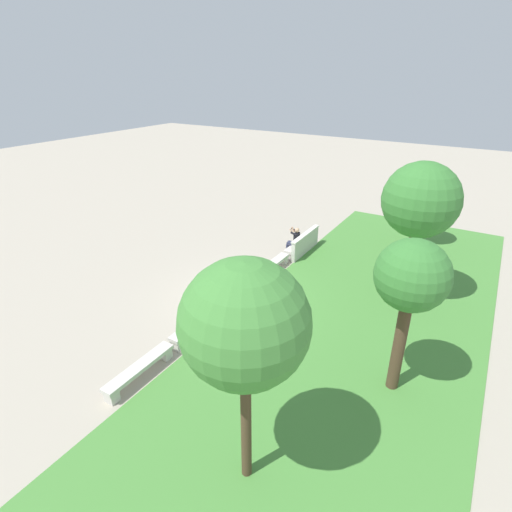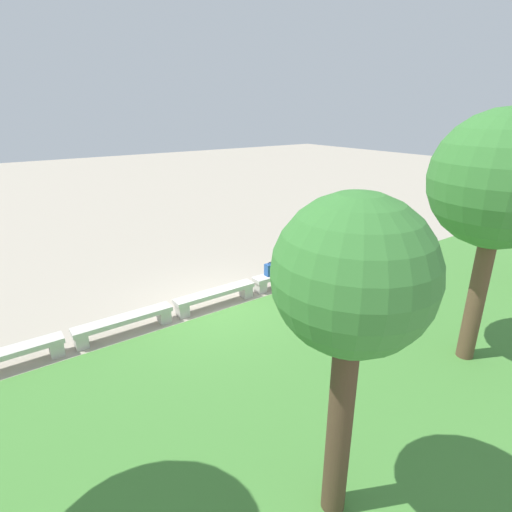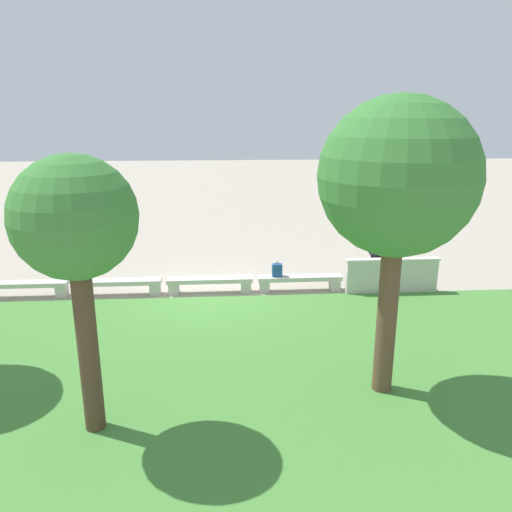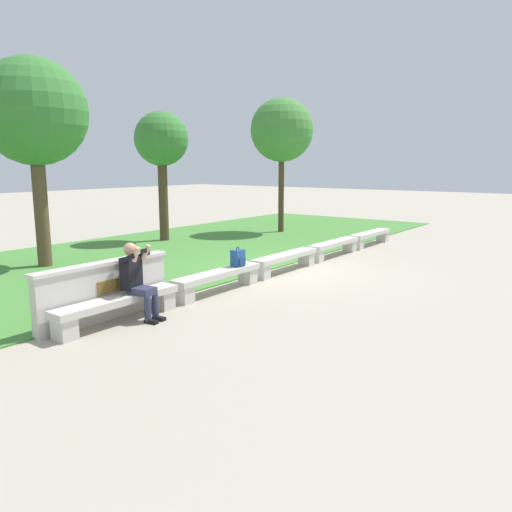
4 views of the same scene
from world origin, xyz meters
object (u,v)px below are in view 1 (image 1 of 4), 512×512
object	(u,v)px
bench_main	(299,245)
tree_right_background	(421,201)
backpack	(265,265)
tree_far_back	(412,279)
person_photographer	(294,239)
bench_near	(273,266)
bench_mid	(240,291)
tree_behind_wall	(245,324)
tree_left_background	(425,188)
bench_end	(140,369)
bench_far	(197,324)

from	to	relation	value
bench_main	tree_right_background	bearing A→B (deg)	70.88
backpack	tree_far_back	xyz separation A→B (m)	(3.62, 6.17, 2.76)
tree_right_background	tree_far_back	bearing A→B (deg)	9.44
person_photographer	tree_far_back	size ratio (longest dim) A/B	0.30
person_photographer	tree_right_background	distance (m)	6.42
tree_right_background	bench_near	bearing A→B (deg)	-82.59
person_photographer	tree_far_back	xyz separation A→B (m)	(6.46, 6.23, 2.65)
bench_mid	tree_far_back	size ratio (longest dim) A/B	0.54
tree_behind_wall	tree_left_background	size ratio (longest dim) A/B	1.30
person_photographer	tree_right_background	xyz separation A→B (m)	(1.50, 5.41, 3.12)
tree_behind_wall	tree_right_background	world-z (taller)	tree_right_background
backpack	tree_left_background	size ratio (longest dim) A/B	0.11
bench_near	bench_end	xyz separation A→B (m)	(7.63, 0.00, 0.00)
bench_end	tree_far_back	world-z (taller)	tree_far_back
bench_near	bench_mid	size ratio (longest dim) A/B	1.00
bench_far	tree_far_back	xyz separation A→B (m)	(-0.82, 6.16, 3.07)
person_photographer	tree_left_background	world-z (taller)	tree_left_background
bench_near	tree_far_back	world-z (taller)	tree_far_back
bench_near	backpack	bearing A→B (deg)	-1.44
bench_far	tree_behind_wall	distance (m)	6.48
tree_behind_wall	tree_right_background	size ratio (longest dim) A/B	0.98
bench_far	bench_end	world-z (taller)	same
bench_far	backpack	world-z (taller)	backpack
bench_main	bench_end	distance (m)	10.17
bench_main	backpack	distance (m)	3.21
bench_main	bench_far	distance (m)	7.63
bench_far	tree_far_back	world-z (taller)	tree_far_back
bench_main	tree_left_background	xyz separation A→B (m)	(-3.72, 4.60, 2.62)
bench_near	bench_mid	world-z (taller)	same
bench_mid	tree_far_back	xyz separation A→B (m)	(1.72, 6.16, 3.07)
bench_main	tree_left_background	size ratio (longest dim) A/B	0.61
bench_main	tree_far_back	world-z (taller)	tree_far_back
bench_main	backpack	size ratio (longest dim) A/B	5.57
tree_left_background	bench_main	bearing A→B (deg)	-51.02
person_photographer	tree_behind_wall	distance (m)	11.97
bench_far	tree_left_background	size ratio (longest dim) A/B	0.61
bench_main	tree_right_background	xyz separation A→B (m)	(1.85, 5.33, 3.55)
bench_near	bench_far	distance (m)	5.09
bench_main	bench_mid	bearing A→B (deg)	0.00
tree_left_background	bench_near	bearing A→B (deg)	-36.28
person_photographer	backpack	world-z (taller)	person_photographer
backpack	tree_far_back	world-z (taller)	tree_far_back
bench_mid	person_photographer	size ratio (longest dim) A/B	1.81
bench_end	tree_right_background	bearing A→B (deg)	147.35
bench_main	person_photographer	xyz separation A→B (m)	(0.35, -0.08, 0.43)
bench_near	bench_end	size ratio (longest dim) A/B	1.00
bench_end	bench_far	bearing A→B (deg)	180.00
bench_main	bench_near	distance (m)	2.54
tree_behind_wall	tree_far_back	distance (m)	4.75
bench_main	bench_near	bearing A→B (deg)	0.00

